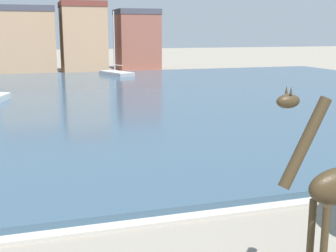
{
  "coord_description": "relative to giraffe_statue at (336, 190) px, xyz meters",
  "views": [
    {
      "loc": [
        -4.11,
        -4.08,
        6.0
      ],
      "look_at": [
        1.22,
        13.03,
        2.2
      ],
      "focal_mm": 48.12,
      "sensor_mm": 36.0,
      "label": 1
    }
  ],
  "objects": [
    {
      "name": "harbor_water",
      "position": [
        -2.3,
        30.66,
        -2.34
      ],
      "size": [
        78.29,
        51.03,
        0.36
      ],
      "primitive_type": "cube",
      "color": "#334C60",
      "rests_on": "ground"
    },
    {
      "name": "quay_edge_coping",
      "position": [
        -2.3,
        4.9,
        -2.45
      ],
      "size": [
        78.29,
        0.5,
        0.12
      ],
      "primitive_type": "cube",
      "color": "#ADA89E",
      "rests_on": "ground"
    },
    {
      "name": "giraffe_statue",
      "position": [
        0.0,
        0.0,
        0.0
      ],
      "size": [
        2.82,
        0.83,
        4.92
      ],
      "color": "#382B19",
      "rests_on": "ground"
    },
    {
      "name": "sailboat_grey",
      "position": [
        4.43,
        50.39,
        -2.07
      ],
      "size": [
        4.04,
        6.66,
        8.46
      ],
      "color": "#939399",
      "rests_on": "ground"
    },
    {
      "name": "townhouse_narrow_midrow",
      "position": [
        -6.31,
        59.29,
        2.19
      ],
      "size": [
        7.85,
        6.57,
        9.38
      ],
      "color": "tan",
      "rests_on": "ground"
    },
    {
      "name": "townhouse_wide_warehouse",
      "position": [
        1.57,
        58.99,
        2.54
      ],
      "size": [
        6.27,
        7.07,
        10.07
      ],
      "color": "tan",
      "rests_on": "ground"
    },
    {
      "name": "townhouse_tall_gabled",
      "position": [
        10.14,
        61.43,
        2.11
      ],
      "size": [
        6.31,
        6.65,
        9.23
      ],
      "color": "#8E5142",
      "rests_on": "ground"
    }
  ]
}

